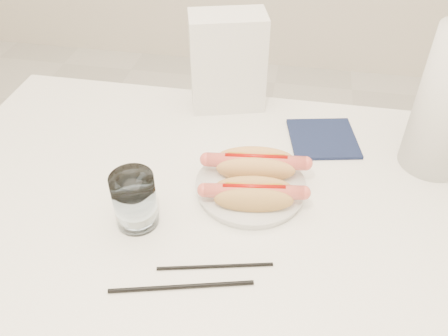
% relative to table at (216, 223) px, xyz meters
% --- Properties ---
extents(table, '(1.20, 0.80, 0.75)m').
position_rel_table_xyz_m(table, '(0.00, 0.00, 0.00)').
color(table, white).
rests_on(table, ground).
extents(plate, '(0.27, 0.27, 0.02)m').
position_rel_table_xyz_m(plate, '(0.06, 0.04, 0.07)').
color(plate, white).
rests_on(plate, table).
extents(hotdog_left, '(0.20, 0.09, 0.05)m').
position_rel_table_xyz_m(hotdog_left, '(0.07, 0.08, 0.10)').
color(hotdog_left, tan).
rests_on(hotdog_left, plate).
extents(hotdog_right, '(0.18, 0.09, 0.05)m').
position_rel_table_xyz_m(hotdog_right, '(0.07, -0.01, 0.10)').
color(hotdog_right, tan).
rests_on(hotdog_right, plate).
extents(water_glass, '(0.08, 0.08, 0.11)m').
position_rel_table_xyz_m(water_glass, '(-0.13, -0.07, 0.11)').
color(water_glass, white).
rests_on(water_glass, table).
extents(chopstick_near, '(0.19, 0.05, 0.01)m').
position_rel_table_xyz_m(chopstick_near, '(0.03, -0.15, 0.06)').
color(chopstick_near, black).
rests_on(chopstick_near, table).
extents(chopstick_far, '(0.23, 0.07, 0.01)m').
position_rel_table_xyz_m(chopstick_far, '(-0.02, -0.20, 0.06)').
color(chopstick_far, black).
rests_on(chopstick_far, table).
extents(napkin_box, '(0.19, 0.14, 0.23)m').
position_rel_table_xyz_m(napkin_box, '(-0.04, 0.35, 0.18)').
color(napkin_box, white).
rests_on(napkin_box, table).
extents(navy_napkin, '(0.17, 0.17, 0.01)m').
position_rel_table_xyz_m(navy_napkin, '(0.20, 0.24, 0.06)').
color(navy_napkin, '#121A38').
rests_on(navy_napkin, table).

